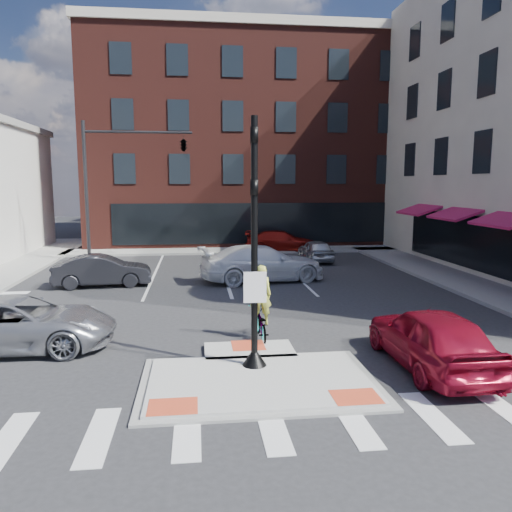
{
  "coord_description": "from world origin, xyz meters",
  "views": [
    {
      "loc": [
        -1.37,
        -11.3,
        4.56
      ],
      "look_at": [
        0.72,
        6.07,
        2.0
      ],
      "focal_mm": 35.0,
      "sensor_mm": 36.0,
      "label": 1
    }
  ],
  "objects": [
    {
      "name": "sidewalk_e",
      "position": [
        10.8,
        10.0,
        0.07
      ],
      "size": [
        3.0,
        24.0,
        0.15
      ],
      "primitive_type": "cube",
      "color": "gray",
      "rests_on": "ground"
    },
    {
      "name": "bg_car_red",
      "position": [
        4.3,
        21.5,
        0.7
      ],
      "size": [
        5.06,
        2.69,
        1.4
      ],
      "primitive_type": "imported",
      "rotation": [
        0.0,
        0.0,
        1.41
      ],
      "color": "maroon",
      "rests_on": "ground"
    },
    {
      "name": "refuge_island",
      "position": [
        0.0,
        -0.26,
        0.05
      ],
      "size": [
        5.4,
        4.65,
        0.13
      ],
      "color": "gray",
      "rests_on": "ground"
    },
    {
      "name": "mast_arm_signal",
      "position": [
        -3.47,
        18.0,
        6.21
      ],
      "size": [
        6.1,
        2.24,
        8.0
      ],
      "color": "black",
      "rests_on": "ground"
    },
    {
      "name": "sidewalk_n",
      "position": [
        3.0,
        22.0,
        0.07
      ],
      "size": [
        26.0,
        3.0,
        0.15
      ],
      "primitive_type": "cube",
      "color": "gray",
      "rests_on": "ground"
    },
    {
      "name": "cyclist",
      "position": [
        0.46,
        2.8,
        0.75
      ],
      "size": [
        0.65,
        1.77,
        2.22
      ],
      "rotation": [
        0.0,
        0.0,
        3.15
      ],
      "color": "#3F3F44",
      "rests_on": "ground"
    },
    {
      "name": "silver_suv",
      "position": [
        -6.31,
        2.7,
        0.73
      ],
      "size": [
        5.29,
        2.48,
        1.46
      ],
      "primitive_type": "imported",
      "rotation": [
        0.0,
        0.0,
        1.56
      ],
      "color": "#ACAEB3",
      "rests_on": "ground"
    },
    {
      "name": "building_n",
      "position": [
        3.0,
        31.99,
        7.8
      ],
      "size": [
        24.4,
        18.4,
        15.5
      ],
      "color": "#491C17",
      "rests_on": "ground"
    },
    {
      "name": "bg_car_dark",
      "position": [
        -5.55,
        11.24,
        0.7
      ],
      "size": [
        4.36,
        1.86,
        1.4
      ],
      "primitive_type": "imported",
      "rotation": [
        0.0,
        0.0,
        1.66
      ],
      "color": "#25262A",
      "rests_on": "ground"
    },
    {
      "name": "white_pickup",
      "position": [
        1.69,
        11.55,
        0.85
      ],
      "size": [
        6.14,
        3.33,
        1.69
      ],
      "primitive_type": "imported",
      "rotation": [
        0.0,
        0.0,
        1.74
      ],
      "color": "white",
      "rests_on": "ground"
    },
    {
      "name": "bg_car_silver",
      "position": [
        5.6,
        17.16,
        0.64
      ],
      "size": [
        1.62,
        3.79,
        1.28
      ],
      "primitive_type": "imported",
      "rotation": [
        0.0,
        0.0,
        3.17
      ],
      "color": "#B6B9BE",
      "rests_on": "ground"
    },
    {
      "name": "building_far_left",
      "position": [
        -4.0,
        52.0,
        5.0
      ],
      "size": [
        10.0,
        12.0,
        10.0
      ],
      "primitive_type": "cube",
      "color": "slate",
      "rests_on": "ground"
    },
    {
      "name": "red_sedan",
      "position": [
        4.36,
        0.0,
        0.78
      ],
      "size": [
        1.9,
        4.59,
        1.56
      ],
      "primitive_type": "imported",
      "rotation": [
        0.0,
        0.0,
        3.16
      ],
      "color": "maroon",
      "rests_on": "ground"
    },
    {
      "name": "building_far_right",
      "position": [
        9.0,
        54.0,
        6.0
      ],
      "size": [
        12.0,
        12.0,
        12.0
      ],
      "primitive_type": "cube",
      "color": "brown",
      "rests_on": "ground"
    },
    {
      "name": "signal_pole",
      "position": [
        0.0,
        0.4,
        2.36
      ],
      "size": [
        0.6,
        0.6,
        5.98
      ],
      "color": "black",
      "rests_on": "refuge_island"
    },
    {
      "name": "ground",
      "position": [
        0.0,
        0.0,
        0.0
      ],
      "size": [
        120.0,
        120.0,
        0.0
      ],
      "primitive_type": "plane",
      "color": "#28282B",
      "rests_on": "ground"
    }
  ]
}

